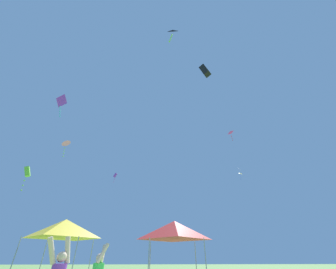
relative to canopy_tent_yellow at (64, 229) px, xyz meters
name	(u,v)px	position (x,y,z in m)	size (l,w,h in m)	color
canopy_tent_yellow	(64,229)	(0.00, 0.00, 0.00)	(3.57, 3.57, 3.82)	#9E9EA3
canopy_tent_red	(174,230)	(7.27, -0.50, -0.10)	(3.46, 3.46, 3.70)	#9E9EA3
kite_white_diamond	(239,169)	(21.83, 20.54, 12.94)	(0.64, 0.64, 0.58)	white
kite_magenta_diamond	(231,133)	(20.12, 17.44, 19.15)	(1.20, 1.17, 1.93)	#D6389E
kite_black_box	(205,71)	(10.04, -2.83, 12.65)	(1.02, 0.98, 1.40)	black
kite_purple_box	(115,175)	(-0.35, 14.36, 8.91)	(0.62, 0.49, 1.53)	purple
kite_purple_diamond	(61,102)	(-4.65, 2.33, 12.73)	(1.05, 1.03, 2.50)	purple
kite_black_delta	(173,31)	(7.38, -0.91, 21.86)	(1.45, 0.93, 2.92)	black
kite_lime_box	(27,172)	(-8.64, 7.29, 6.55)	(0.92, 0.76, 2.67)	#75D138
kite_pink_delta	(66,143)	(-7.18, 10.77, 12.25)	(1.14, 1.26, 2.41)	pink
kite_yellow_diamond	(241,174)	(19.77, 15.89, 10.17)	(0.62, 0.69, 1.35)	yellow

